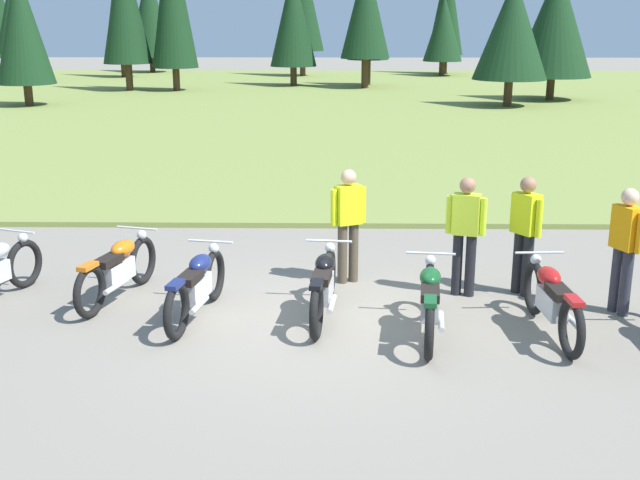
{
  "coord_description": "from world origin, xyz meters",
  "views": [
    {
      "loc": [
        0.17,
        -9.4,
        3.72
      ],
      "look_at": [
        0.0,
        0.6,
        0.9
      ],
      "focal_mm": 44.16,
      "sensor_mm": 36.0,
      "label": 1
    }
  ],
  "objects_px": {
    "motorcycle_red": "(552,300)",
    "rider_with_back_turned": "(525,229)",
    "rider_checking_bike": "(348,219)",
    "motorcycle_orange": "(118,269)",
    "rider_in_hivis_vest": "(625,243)",
    "motorcycle_navy": "(197,285)",
    "motorcycle_british_green": "(430,301)",
    "motorcycle_black": "(324,285)",
    "rider_near_row_end": "(465,229)"
  },
  "relations": [
    {
      "from": "motorcycle_orange",
      "to": "rider_checking_bike",
      "type": "relative_size",
      "value": 1.23
    },
    {
      "from": "motorcycle_black",
      "to": "motorcycle_british_green",
      "type": "relative_size",
      "value": 1.0
    },
    {
      "from": "motorcycle_orange",
      "to": "rider_in_hivis_vest",
      "type": "height_order",
      "value": "rider_in_hivis_vest"
    },
    {
      "from": "motorcycle_red",
      "to": "motorcycle_british_green",
      "type": "bearing_deg",
      "value": -177.9
    },
    {
      "from": "motorcycle_red",
      "to": "rider_checking_bike",
      "type": "bearing_deg",
      "value": 141.71
    },
    {
      "from": "motorcycle_orange",
      "to": "rider_checking_bike",
      "type": "xyz_separation_m",
      "value": [
        3.15,
        0.79,
        0.51
      ]
    },
    {
      "from": "motorcycle_orange",
      "to": "motorcycle_red",
      "type": "xyz_separation_m",
      "value": [
        5.59,
        -1.14,
        0.0
      ]
    },
    {
      "from": "motorcycle_navy",
      "to": "rider_in_hivis_vest",
      "type": "distance_m",
      "value": 5.51
    },
    {
      "from": "motorcycle_navy",
      "to": "motorcycle_red",
      "type": "bearing_deg",
      "value": -5.94
    },
    {
      "from": "motorcycle_orange",
      "to": "motorcycle_british_green",
      "type": "relative_size",
      "value": 0.98
    },
    {
      "from": "motorcycle_navy",
      "to": "rider_with_back_turned",
      "type": "height_order",
      "value": "rider_with_back_turned"
    },
    {
      "from": "rider_with_back_turned",
      "to": "rider_checking_bike",
      "type": "relative_size",
      "value": 1.0
    },
    {
      "from": "motorcycle_orange",
      "to": "motorcycle_british_green",
      "type": "distance_m",
      "value": 4.27
    },
    {
      "from": "motorcycle_orange",
      "to": "motorcycle_black",
      "type": "relative_size",
      "value": 0.98
    },
    {
      "from": "motorcycle_red",
      "to": "rider_with_back_turned",
      "type": "relative_size",
      "value": 1.26
    },
    {
      "from": "motorcycle_black",
      "to": "rider_in_hivis_vest",
      "type": "distance_m",
      "value": 3.89
    },
    {
      "from": "motorcycle_british_green",
      "to": "rider_checking_bike",
      "type": "distance_m",
      "value": 2.26
    },
    {
      "from": "motorcycle_british_green",
      "to": "motorcycle_red",
      "type": "bearing_deg",
      "value": 2.1
    },
    {
      "from": "motorcycle_navy",
      "to": "rider_checking_bike",
      "type": "height_order",
      "value": "rider_checking_bike"
    },
    {
      "from": "motorcycle_red",
      "to": "rider_near_row_end",
      "type": "height_order",
      "value": "rider_near_row_end"
    },
    {
      "from": "rider_near_row_end",
      "to": "rider_checking_bike",
      "type": "distance_m",
      "value": 1.68
    },
    {
      "from": "motorcycle_british_green",
      "to": "rider_checking_bike",
      "type": "xyz_separation_m",
      "value": [
        -0.95,
        1.98,
        0.51
      ]
    },
    {
      "from": "motorcycle_british_green",
      "to": "rider_near_row_end",
      "type": "height_order",
      "value": "rider_near_row_end"
    },
    {
      "from": "rider_in_hivis_vest",
      "to": "motorcycle_red",
      "type": "bearing_deg",
      "value": -146.45
    },
    {
      "from": "rider_with_back_turned",
      "to": "motorcycle_red",
      "type": "bearing_deg",
      "value": -89.09
    },
    {
      "from": "motorcycle_navy",
      "to": "motorcycle_british_green",
      "type": "xyz_separation_m",
      "value": [
        2.91,
        -0.51,
        0.0
      ]
    },
    {
      "from": "rider_in_hivis_vest",
      "to": "rider_checking_bike",
      "type": "xyz_separation_m",
      "value": [
        -3.52,
        1.21,
        0.0
      ]
    },
    {
      "from": "motorcycle_red",
      "to": "rider_with_back_turned",
      "type": "height_order",
      "value": "rider_with_back_turned"
    },
    {
      "from": "rider_near_row_end",
      "to": "rider_in_hivis_vest",
      "type": "xyz_separation_m",
      "value": [
        1.93,
        -0.67,
        0.0
      ]
    },
    {
      "from": "rider_with_back_turned",
      "to": "rider_near_row_end",
      "type": "distance_m",
      "value": 0.83
    },
    {
      "from": "motorcycle_orange",
      "to": "rider_near_row_end",
      "type": "distance_m",
      "value": 4.77
    },
    {
      "from": "motorcycle_british_green",
      "to": "rider_in_hivis_vest",
      "type": "relative_size",
      "value": 1.26
    },
    {
      "from": "rider_in_hivis_vest",
      "to": "motorcycle_black",
      "type": "bearing_deg",
      "value": -176.76
    },
    {
      "from": "motorcycle_navy",
      "to": "motorcycle_black",
      "type": "relative_size",
      "value": 0.99
    },
    {
      "from": "motorcycle_black",
      "to": "motorcycle_red",
      "type": "bearing_deg",
      "value": -10.21
    },
    {
      "from": "motorcycle_orange",
      "to": "rider_with_back_turned",
      "type": "distance_m",
      "value": 5.6
    },
    {
      "from": "rider_checking_bike",
      "to": "motorcycle_orange",
      "type": "bearing_deg",
      "value": -165.93
    },
    {
      "from": "rider_with_back_turned",
      "to": "rider_near_row_end",
      "type": "bearing_deg",
      "value": -176.04
    },
    {
      "from": "rider_in_hivis_vest",
      "to": "rider_near_row_end",
      "type": "bearing_deg",
      "value": 160.93
    },
    {
      "from": "rider_with_back_turned",
      "to": "rider_in_hivis_vest",
      "type": "xyz_separation_m",
      "value": [
        1.1,
        -0.72,
        0.0
      ]
    },
    {
      "from": "rider_near_row_end",
      "to": "rider_checking_bike",
      "type": "height_order",
      "value": "same"
    },
    {
      "from": "motorcycle_orange",
      "to": "motorcycle_navy",
      "type": "xyz_separation_m",
      "value": [
        1.19,
        -0.68,
        0.0
      ]
    },
    {
      "from": "motorcycle_orange",
      "to": "motorcycle_navy",
      "type": "distance_m",
      "value": 1.37
    },
    {
      "from": "motorcycle_navy",
      "to": "rider_with_back_turned",
      "type": "bearing_deg",
      "value": 12.69
    },
    {
      "from": "motorcycle_black",
      "to": "rider_near_row_end",
      "type": "distance_m",
      "value": 2.18
    },
    {
      "from": "motorcycle_navy",
      "to": "rider_near_row_end",
      "type": "height_order",
      "value": "rider_near_row_end"
    },
    {
      "from": "motorcycle_black",
      "to": "motorcycle_orange",
      "type": "bearing_deg",
      "value": 167.24
    },
    {
      "from": "motorcycle_black",
      "to": "motorcycle_british_green",
      "type": "distance_m",
      "value": 1.4
    },
    {
      "from": "motorcycle_red",
      "to": "rider_in_hivis_vest",
      "type": "distance_m",
      "value": 1.39
    },
    {
      "from": "rider_in_hivis_vest",
      "to": "rider_checking_bike",
      "type": "distance_m",
      "value": 3.72
    }
  ]
}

